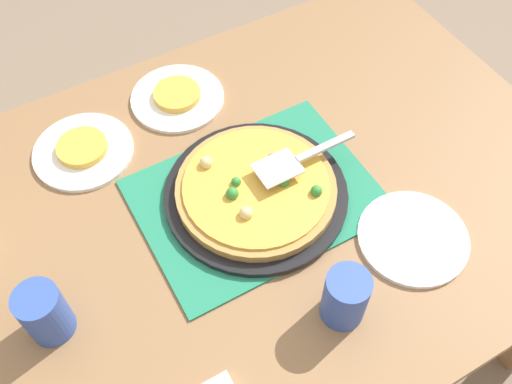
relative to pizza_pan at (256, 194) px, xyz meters
The scene contains 13 objects.
ground_plane 0.76m from the pizza_pan, ahead, with size 8.00×8.00×0.00m, color #84705B.
dining_table 0.12m from the pizza_pan, ahead, with size 1.40×1.00×0.75m.
placemat 0.01m from the pizza_pan, ahead, with size 0.48×0.36×0.01m, color #237F5B.
pizza_pan is the anchor object (origin of this frame).
pizza 0.02m from the pizza_pan, 12.10° to the right, with size 0.33×0.33×0.05m.
plate_near_left 0.34m from the pizza_pan, 86.22° to the right, with size 0.22×0.22×0.01m, color white.
plate_far_right 0.40m from the pizza_pan, 47.13° to the right, with size 0.22×0.22×0.01m, color white.
plate_side 0.33m from the pizza_pan, 132.64° to the left, with size 0.22×0.22×0.01m, color white.
served_slice_left 0.34m from the pizza_pan, 86.22° to the right, with size 0.11×0.11×0.02m, color gold.
served_slice_right 0.40m from the pizza_pan, 47.13° to the right, with size 0.11×0.11×0.02m, color gold.
cup_near 0.46m from the pizza_pan, ahead, with size 0.08×0.08×0.12m, color #3351AD.
cup_far 0.30m from the pizza_pan, 92.08° to the left, with size 0.08×0.08×0.12m, color #3351AD.
pizza_server 0.11m from the pizza_pan, behind, with size 0.23×0.07×0.01m.
Camera 1 is at (0.34, 0.60, 1.74)m, focal length 40.61 mm.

